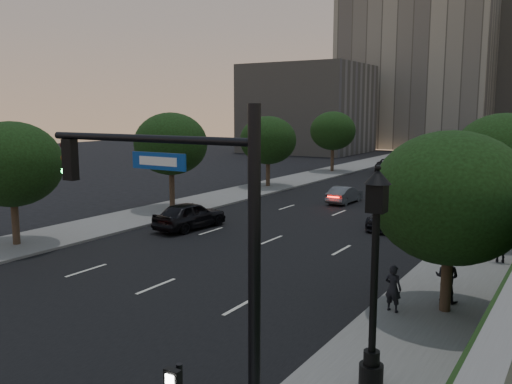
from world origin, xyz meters
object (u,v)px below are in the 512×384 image
Objects in this scene: traffic_signal_mast at (208,274)px; sedan_near_left at (190,215)px; sedan_far_left at (388,166)px; pedestrian_c at (502,245)px; street_lamp at (374,289)px; pedestrian_b at (447,277)px; pedestrian_a at (393,288)px; sedan_near_right at (392,215)px; sedan_far_right at (476,194)px; sedan_mid_left at (345,195)px.

traffic_signal_mast reaches higher than sedan_near_left.
pedestrian_c is (15.79, -32.22, 0.16)m from sedan_far_left.
street_lamp is 7.27m from pedestrian_b.
pedestrian_b is (0.19, 7.09, -1.60)m from street_lamp.
traffic_signal_mast is 4.48m from street_lamp.
pedestrian_b reaches higher than sedan_far_left.
pedestrian_a is 2.33m from pedestrian_b.
traffic_signal_mast is at bearing 70.85° from pedestrian_c.
pedestrian_c reaches higher than sedan_far_left.
street_lamp is at bearing 146.97° from sedan_near_left.
sedan_near_right is 2.86× the size of pedestrian_b.
pedestrian_a is at bearing -104.28° from sedan_far_right.
traffic_signal_mast is 1.21× the size of sedan_far_left.
sedan_near_right is at bearing 98.75° from traffic_signal_mast.
sedan_mid_left is 21.30m from pedestrian_b.
traffic_signal_mast is 51.19m from sedan_far_left.
pedestrian_c is at bearing -90.67° from pedestrian_b.
street_lamp is 5.55m from pedestrian_a.
sedan_far_right is at bearing 110.91° from sedan_far_left.
street_lamp is 1.45× the size of sedan_mid_left.
traffic_signal_mast is at bearing -85.37° from sedan_near_right.
pedestrian_a is (13.56, -40.54, 0.15)m from sedan_far_left.
street_lamp is 13.63m from pedestrian_c.
street_lamp reaches higher than sedan_far_left.
sedan_near_left reaches higher than sedan_mid_left.
sedan_far_right is 23.48m from pedestrian_b.
traffic_signal_mast is 1.39× the size of sedan_near_right.
sedan_near_right is 8.49m from pedestrian_c.
pedestrian_b is at bearing -100.74° from sedan_far_right.
traffic_signal_mast is at bearing 87.74° from sedan_far_left.
sedan_mid_left is at bearing -54.57° from pedestrian_a.
pedestrian_b reaches higher than sedan_mid_left.
pedestrian_a is (4.44, -13.57, 0.22)m from sedan_near_right.
pedestrian_c is (12.28, -11.61, 0.32)m from sedan_mid_left.
street_lamp is 3.47× the size of pedestrian_c.
sedan_far_left is (-12.60, 49.53, -2.87)m from traffic_signal_mast.
sedan_near_left is (-15.41, 12.11, -1.82)m from street_lamp.
traffic_signal_mast is 1.25× the size of street_lamp.
sedan_near_left reaches higher than sedan_near_right.
street_lamp is 3.19× the size of pedestrian_b.
traffic_signal_mast reaches higher than pedestrian_c.
sedan_near_right is at bearing -46.95° from pedestrian_c.
sedan_near_right is at bearing 133.27° from sedan_mid_left.
sedan_far_left reaches higher than sedan_mid_left.
sedan_far_right is (-0.85, 34.19, -2.99)m from traffic_signal_mast.
street_lamp is 3.51× the size of pedestrian_a.
street_lamp reaches higher than sedan_far_right.
sedan_near_left is 22.11m from sedan_far_right.
sedan_near_left is 1.19× the size of sedan_far_right.
sedan_mid_left is 8.49m from sedan_near_right.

